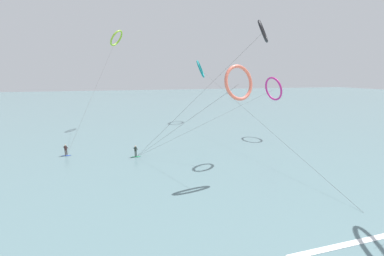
# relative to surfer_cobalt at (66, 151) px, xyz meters

# --- Properties ---
(sea_water) EXTENTS (400.00, 200.00, 0.08)m
(sea_water) POSITION_rel_surfer_cobalt_xyz_m (14.97, 70.07, -0.78)
(sea_water) COLOR slate
(sea_water) RESTS_ON ground
(surfer_cobalt) EXTENTS (1.40, 0.72, 1.70)m
(surfer_cobalt) POSITION_rel_surfer_cobalt_xyz_m (0.00, 0.00, 0.00)
(surfer_cobalt) COLOR #2647B7
(surfer_cobalt) RESTS_ON ground
(surfer_emerald) EXTENTS (1.40, 0.73, 1.70)m
(surfer_emerald) POSITION_rel_surfer_cobalt_xyz_m (9.79, -3.32, 0.00)
(surfer_emerald) COLOR #199351
(surfer_emerald) RESTS_ON ground
(kite_teal) EXTENTS (3.77, 51.59, 15.34)m
(kite_teal) POSITION_rel_surfer_cobalt_xyz_m (28.13, 23.99, 12.29)
(kite_teal) COLOR teal
(kite_teal) RESTS_ON ground
(kite_charcoal) EXTENTS (18.88, 5.72, 19.03)m
(kite_charcoal) POSITION_rel_surfer_cobalt_xyz_m (27.02, -7.25, 16.62)
(kite_charcoal) COLOR black
(kite_charcoal) RESTS_ON ground
(kite_magenta) EXTENTS (27.03, 8.71, 11.41)m
(kite_magenta) POSITION_rel_surfer_cobalt_xyz_m (35.75, 3.01, 8.33)
(kite_magenta) COLOR #CC288E
(kite_magenta) RESTS_ON ground
(kite_coral) EXTENTS (12.52, 12.37, 12.85)m
(kite_coral) POSITION_rel_surfer_cobalt_xyz_m (20.26, -14.56, 10.07)
(kite_coral) COLOR #EA7260
(kite_coral) RESTS_ON ground
(kite_lime) EXTENTS (10.14, 24.84, 21.39)m
(kite_lime) POSITION_rel_surfer_cobalt_xyz_m (8.12, 22.45, 18.80)
(kite_lime) COLOR #8CC62D
(kite_lime) RESTS_ON ground
(wave_crest_mid) EXTENTS (13.87, 0.72, 0.12)m
(wave_crest_mid) POSITION_rel_surfer_cobalt_xyz_m (24.70, -27.79, -0.76)
(wave_crest_mid) COLOR white
(wave_crest_mid) RESTS_ON ground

